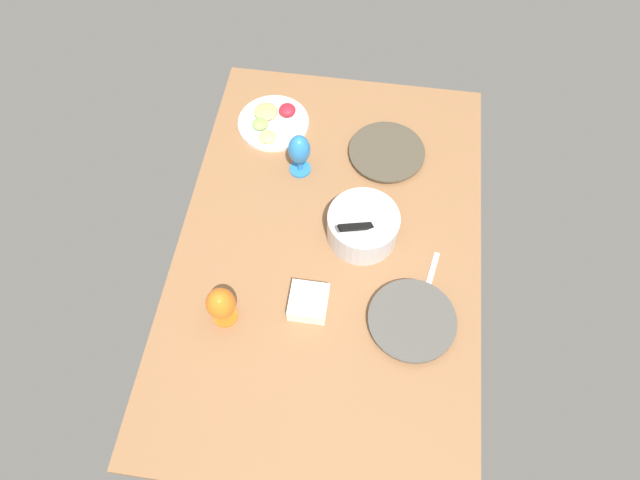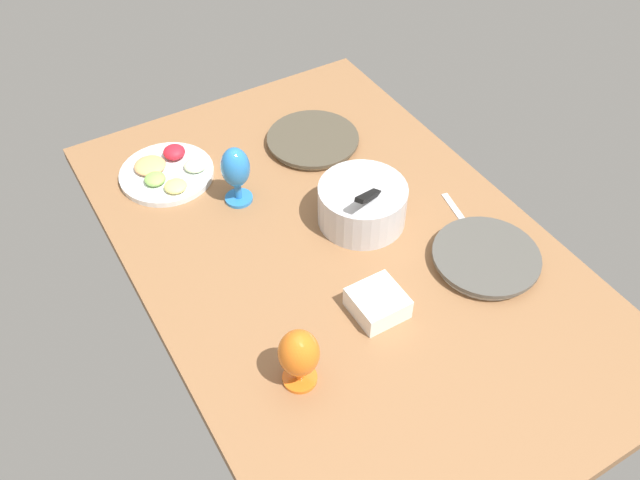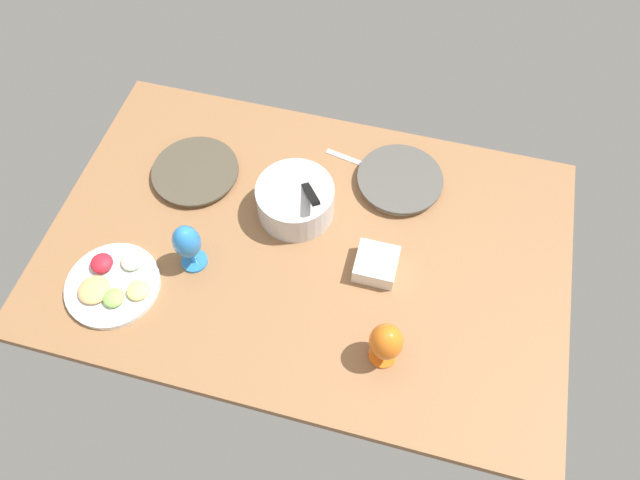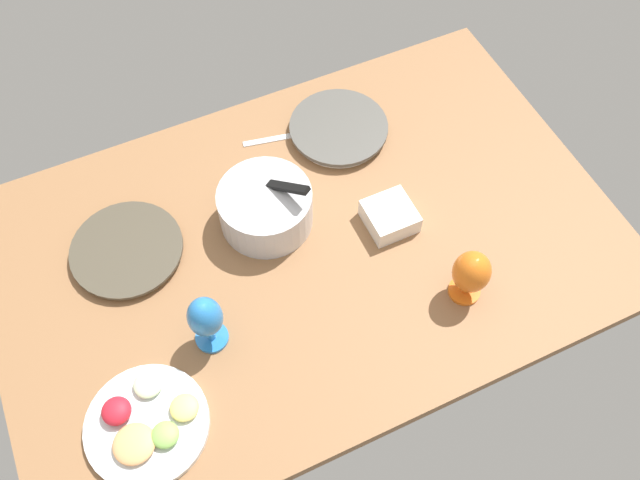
% 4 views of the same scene
% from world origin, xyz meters
% --- Properties ---
extents(ground_plane, '(1.60, 1.04, 0.04)m').
position_xyz_m(ground_plane, '(0.00, 0.00, -0.02)').
color(ground_plane, '#8C603D').
extents(dinner_plate_left, '(0.29, 0.29, 0.03)m').
position_xyz_m(dinner_plate_left, '(-0.43, 0.16, 0.01)').
color(dinner_plate_left, beige).
rests_on(dinner_plate_left, ground_plane).
extents(dinner_plate_right, '(0.28, 0.28, 0.03)m').
position_xyz_m(dinner_plate_right, '(0.24, 0.30, 0.02)').
color(dinner_plate_right, silver).
rests_on(dinner_plate_right, ground_plane).
extents(mixing_bowl, '(0.24, 0.24, 0.18)m').
position_xyz_m(mixing_bowl, '(-0.06, 0.11, 0.06)').
color(mixing_bowl, silver).
rests_on(mixing_bowl, ground_plane).
extents(fruit_platter, '(0.28, 0.28, 0.06)m').
position_xyz_m(fruit_platter, '(-0.51, -0.29, 0.02)').
color(fruit_platter, silver).
rests_on(fruit_platter, ground_plane).
extents(hurricane_glass_blue, '(0.08, 0.08, 0.18)m').
position_xyz_m(hurricane_glass_blue, '(-0.31, -0.15, 0.11)').
color(hurricane_glass_blue, '#2979C9').
rests_on(hurricane_glass_blue, ground_plane).
extents(hurricane_glass_orange, '(0.09, 0.09, 0.16)m').
position_xyz_m(hurricane_glass_orange, '(0.30, -0.29, 0.10)').
color(hurricane_glass_orange, orange).
rests_on(hurricane_glass_orange, ground_plane).
extents(square_bowl_white, '(0.12, 0.12, 0.06)m').
position_xyz_m(square_bowl_white, '(0.22, -0.03, 0.03)').
color(square_bowl_white, white).
rests_on(square_bowl_white, ground_plane).
extents(fork_by_right_plate, '(0.18, 0.05, 0.01)m').
position_xyz_m(fork_by_right_plate, '(0.06, 0.35, 0.00)').
color(fork_by_right_plate, silver).
rests_on(fork_by_right_plate, ground_plane).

